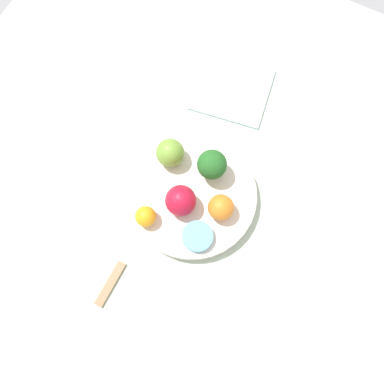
{
  "coord_description": "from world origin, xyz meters",
  "views": [
    {
      "loc": [
        -0.18,
        -0.09,
        0.74
      ],
      "look_at": [
        0.0,
        0.0,
        0.06
      ],
      "focal_mm": 35.0,
      "sensor_mm": 36.0,
      "label": 1
    }
  ],
  "objects_px": {
    "apple_red": "(170,153)",
    "spoon": "(110,284)",
    "small_cup": "(197,236)",
    "orange_back": "(146,216)",
    "orange_front": "(221,207)",
    "broccoli": "(212,165)",
    "apple_green": "(181,201)",
    "bowl": "(192,195)",
    "napkin": "(232,89)"
  },
  "relations": [
    {
      "from": "broccoli",
      "to": "orange_front",
      "type": "xyz_separation_m",
      "value": [
        -0.06,
        -0.05,
        -0.01
      ]
    },
    {
      "from": "orange_back",
      "to": "small_cup",
      "type": "distance_m",
      "value": 0.1
    },
    {
      "from": "bowl",
      "to": "broccoli",
      "type": "relative_size",
      "value": 3.75
    },
    {
      "from": "apple_red",
      "to": "spoon",
      "type": "bearing_deg",
      "value": -176.67
    },
    {
      "from": "broccoli",
      "to": "apple_red",
      "type": "bearing_deg",
      "value": 98.28
    },
    {
      "from": "napkin",
      "to": "small_cup",
      "type": "bearing_deg",
      "value": -165.37
    },
    {
      "from": "bowl",
      "to": "small_cup",
      "type": "height_order",
      "value": "small_cup"
    },
    {
      "from": "orange_front",
      "to": "apple_red",
      "type": "bearing_deg",
      "value": 69.47
    },
    {
      "from": "apple_red",
      "to": "spoon",
      "type": "xyz_separation_m",
      "value": [
        -0.26,
        -0.02,
        -0.05
      ]
    },
    {
      "from": "orange_front",
      "to": "small_cup",
      "type": "bearing_deg",
      "value": 167.47
    },
    {
      "from": "apple_green",
      "to": "orange_back",
      "type": "xyz_separation_m",
      "value": [
        -0.05,
        0.04,
        -0.01
      ]
    },
    {
      "from": "orange_front",
      "to": "napkin",
      "type": "relative_size",
      "value": 0.27
    },
    {
      "from": "apple_red",
      "to": "orange_front",
      "type": "relative_size",
      "value": 1.12
    },
    {
      "from": "bowl",
      "to": "spoon",
      "type": "distance_m",
      "value": 0.23
    },
    {
      "from": "apple_green",
      "to": "small_cup",
      "type": "height_order",
      "value": "apple_green"
    },
    {
      "from": "apple_red",
      "to": "orange_front",
      "type": "distance_m",
      "value": 0.14
    },
    {
      "from": "broccoli",
      "to": "orange_front",
      "type": "distance_m",
      "value": 0.08
    },
    {
      "from": "small_cup",
      "to": "spoon",
      "type": "distance_m",
      "value": 0.18
    },
    {
      "from": "apple_red",
      "to": "orange_back",
      "type": "relative_size",
      "value": 1.41
    },
    {
      "from": "apple_red",
      "to": "napkin",
      "type": "height_order",
      "value": "apple_red"
    },
    {
      "from": "orange_front",
      "to": "bowl",
      "type": "bearing_deg",
      "value": 85.27
    },
    {
      "from": "apple_red",
      "to": "spoon",
      "type": "relative_size",
      "value": 0.62
    },
    {
      "from": "napkin",
      "to": "orange_front",
      "type": "bearing_deg",
      "value": -159.14
    },
    {
      "from": "broccoli",
      "to": "spoon",
      "type": "xyz_separation_m",
      "value": [
        -0.28,
        0.07,
        -0.06
      ]
    },
    {
      "from": "broccoli",
      "to": "apple_green",
      "type": "height_order",
      "value": "broccoli"
    },
    {
      "from": "apple_red",
      "to": "apple_green",
      "type": "xyz_separation_m",
      "value": [
        -0.07,
        -0.06,
        0.0
      ]
    },
    {
      "from": "spoon",
      "to": "apple_green",
      "type": "bearing_deg",
      "value": -14.07
    },
    {
      "from": "broccoli",
      "to": "small_cup",
      "type": "bearing_deg",
      "value": -163.98
    },
    {
      "from": "orange_front",
      "to": "spoon",
      "type": "relative_size",
      "value": 0.55
    },
    {
      "from": "spoon",
      "to": "orange_front",
      "type": "bearing_deg",
      "value": -28.98
    },
    {
      "from": "apple_red",
      "to": "spoon",
      "type": "height_order",
      "value": "apple_red"
    },
    {
      "from": "small_cup",
      "to": "napkin",
      "type": "distance_m",
      "value": 0.34
    },
    {
      "from": "bowl",
      "to": "orange_back",
      "type": "distance_m",
      "value": 0.1
    },
    {
      "from": "apple_green",
      "to": "small_cup",
      "type": "xyz_separation_m",
      "value": [
        -0.04,
        -0.06,
        -0.02
      ]
    },
    {
      "from": "broccoli",
      "to": "small_cup",
      "type": "xyz_separation_m",
      "value": [
        -0.13,
        -0.04,
        -0.03
      ]
    },
    {
      "from": "napkin",
      "to": "spoon",
      "type": "height_order",
      "value": "same"
    },
    {
      "from": "bowl",
      "to": "napkin",
      "type": "height_order",
      "value": "bowl"
    },
    {
      "from": "bowl",
      "to": "spoon",
      "type": "height_order",
      "value": "bowl"
    },
    {
      "from": "apple_red",
      "to": "small_cup",
      "type": "xyz_separation_m",
      "value": [
        -0.11,
        -0.12,
        -0.02
      ]
    },
    {
      "from": "apple_red",
      "to": "napkin",
      "type": "xyz_separation_m",
      "value": [
        0.21,
        -0.03,
        -0.05
      ]
    },
    {
      "from": "orange_front",
      "to": "spoon",
      "type": "xyz_separation_m",
      "value": [
        -0.21,
        0.12,
        -0.05
      ]
    },
    {
      "from": "spoon",
      "to": "small_cup",
      "type": "bearing_deg",
      "value": -34.92
    },
    {
      "from": "apple_red",
      "to": "small_cup",
      "type": "relative_size",
      "value": 0.95
    },
    {
      "from": "bowl",
      "to": "apple_red",
      "type": "xyz_separation_m",
      "value": [
        0.04,
        0.07,
        0.04
      ]
    },
    {
      "from": "apple_green",
      "to": "orange_front",
      "type": "height_order",
      "value": "apple_green"
    },
    {
      "from": "broccoli",
      "to": "napkin",
      "type": "height_order",
      "value": "broccoli"
    },
    {
      "from": "apple_green",
      "to": "orange_back",
      "type": "height_order",
      "value": "apple_green"
    },
    {
      "from": "broccoli",
      "to": "spoon",
      "type": "relative_size",
      "value": 0.76
    },
    {
      "from": "small_cup",
      "to": "broccoli",
      "type": "bearing_deg",
      "value": 16.02
    },
    {
      "from": "napkin",
      "to": "broccoli",
      "type": "bearing_deg",
      "value": -166.26
    }
  ]
}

